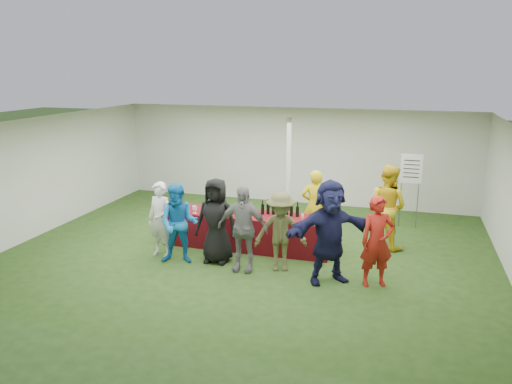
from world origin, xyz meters
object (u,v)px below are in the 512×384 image
(staff_back, at_px, (387,206))
(customer_2, at_px, (216,221))
(customer_1, at_px, (179,224))
(serving_table, at_px, (247,231))
(customer_6, at_px, (377,242))
(customer_4, at_px, (281,232))
(dump_bucket, at_px, (319,219))
(customer_0, at_px, (160,220))
(staff_pourer, at_px, (315,206))
(wine_list_sign, at_px, (411,174))
(customer_3, at_px, (243,228))
(customer_5, at_px, (330,232))

(staff_back, distance_m, customer_2, 3.69)
(staff_back, distance_m, customer_1, 4.41)
(serving_table, distance_m, customer_6, 3.04)
(customer_4, relative_size, customer_6, 0.93)
(serving_table, distance_m, dump_bucket, 1.66)
(serving_table, distance_m, customer_1, 1.63)
(dump_bucket, bearing_deg, customer_0, -166.30)
(staff_back, height_order, customer_6, staff_back)
(customer_2, height_order, customer_6, customer_2)
(staff_back, height_order, customer_4, staff_back)
(staff_pourer, bearing_deg, customer_4, 70.12)
(serving_table, xyz_separation_m, wine_list_sign, (3.30, 2.46, 0.94))
(staff_pourer, bearing_deg, customer_1, 30.96)
(serving_table, relative_size, customer_3, 2.15)
(dump_bucket, distance_m, staff_back, 1.71)
(serving_table, height_order, customer_5, customer_5)
(serving_table, distance_m, customer_5, 2.38)
(serving_table, height_order, wine_list_sign, wine_list_sign)
(staff_pourer, relative_size, customer_2, 0.95)
(wine_list_sign, bearing_deg, customer_1, -139.82)
(dump_bucket, xyz_separation_m, wine_list_sign, (1.72, 2.68, 0.48))
(dump_bucket, xyz_separation_m, staff_pourer, (-0.27, 1.03, -0.03))
(customer_3, xyz_separation_m, customer_6, (2.48, 0.03, -0.01))
(customer_2, xyz_separation_m, customer_4, (1.33, -0.06, -0.08))
(customer_0, distance_m, customer_3, 1.84)
(wine_list_sign, xyz_separation_m, customer_5, (-1.35, -3.70, -0.37))
(customer_3, bearing_deg, wine_list_sign, 48.93)
(customer_6, bearing_deg, customer_1, 157.45)
(customer_0, bearing_deg, customer_4, 9.54)
(customer_3, bearing_deg, customer_0, 171.94)
(customer_5, distance_m, customer_6, 0.84)
(customer_5, bearing_deg, staff_pourer, 74.90)
(wine_list_sign, distance_m, customer_2, 4.99)
(customer_5, bearing_deg, customer_0, 143.25)
(customer_3, height_order, customer_5, customer_5)
(customer_5, bearing_deg, customer_1, 146.57)
(staff_back, bearing_deg, customer_3, 70.77)
(customer_0, distance_m, customer_5, 3.50)
(staff_pourer, xyz_separation_m, customer_5, (0.64, -2.05, 0.13))
(customer_3, bearing_deg, customer_1, 178.55)
(customer_5, bearing_deg, customer_4, 132.58)
(staff_pourer, bearing_deg, customer_5, 97.61)
(customer_3, height_order, customer_4, customer_3)
(customer_6, bearing_deg, customer_3, 157.69)
(staff_back, xyz_separation_m, customer_6, (-0.08, -2.08, -0.08))
(wine_list_sign, distance_m, staff_back, 1.65)
(staff_pourer, distance_m, customer_1, 3.07)
(customer_1, distance_m, customer_3, 1.32)
(customer_3, bearing_deg, dump_bucket, 35.41)
(customer_2, relative_size, customer_5, 0.90)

